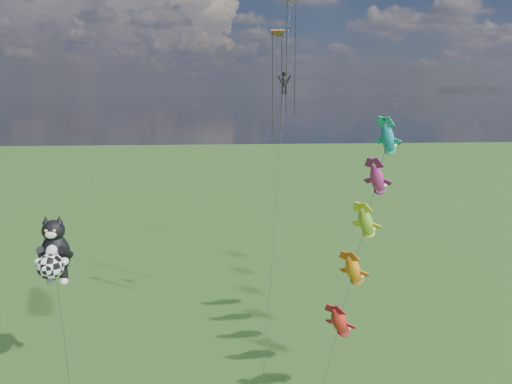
{
  "coord_description": "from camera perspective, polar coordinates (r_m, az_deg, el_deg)",
  "views": [
    {
      "loc": [
        13.23,
        -27.49,
        18.89
      ],
      "look_at": [
        16.07,
        9.17,
        11.38
      ],
      "focal_mm": 35.0,
      "sensor_mm": 36.0,
      "label": 1
    }
  ],
  "objects": [
    {
      "name": "fish_windsock_rig",
      "position": [
        33.47,
        12.43,
        -3.47
      ],
      "size": [
        9.02,
        13.31,
        18.46
      ],
      "rotation": [
        0.0,
        0.0,
        -0.27
      ],
      "color": "brown",
      "rests_on": "ground"
    },
    {
      "name": "cat_kite_rig",
      "position": [
        35.76,
        -22.11,
        -6.57
      ],
      "size": [
        2.5,
        4.02,
        10.82
      ],
      "rotation": [
        0.0,
        0.0,
        0.38
      ],
      "color": "brown",
      "rests_on": "ground"
    },
    {
      "name": "parafoil_rig",
      "position": [
        38.67,
        3.22,
        12.97
      ],
      "size": [
        4.67,
        17.15,
        27.11
      ],
      "rotation": [
        0.0,
        0.0,
        -0.14
      ],
      "color": "brown",
      "rests_on": "ground"
    }
  ]
}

